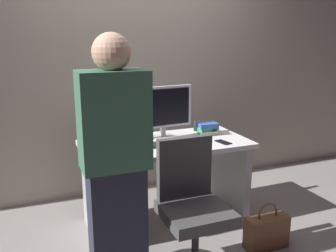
{
  "coord_description": "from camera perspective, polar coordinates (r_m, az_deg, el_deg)",
  "views": [
    {
      "loc": [
        -1.09,
        -2.76,
        1.62
      ],
      "look_at": [
        0.0,
        -0.05,
        0.89
      ],
      "focal_mm": 39.07,
      "sensor_mm": 36.0,
      "label": 1
    }
  ],
  "objects": [
    {
      "name": "book_stack",
      "position": [
        3.34,
        6.09,
        -0.3
      ],
      "size": [
        0.23,
        0.18,
        0.11
      ],
      "color": "beige",
      "rests_on": "desk"
    },
    {
      "name": "cell_phone",
      "position": [
        3.1,
        8.6,
        -2.51
      ],
      "size": [
        0.1,
        0.16,
        0.01
      ],
      "primitive_type": "cube",
      "rotation": [
        0.0,
        0.0,
        0.2
      ],
      "color": "black",
      "rests_on": "desk"
    },
    {
      "name": "office_chair",
      "position": [
        2.58,
        3.77,
        -13.52
      ],
      "size": [
        0.52,
        0.52,
        0.94
      ],
      "color": "black",
      "rests_on": "ground"
    },
    {
      "name": "desk",
      "position": [
        3.16,
        -0.34,
        -6.51
      ],
      "size": [
        1.4,
        0.69,
        0.74
      ],
      "color": "white",
      "rests_on": "ground"
    },
    {
      "name": "handbag",
      "position": [
        3.05,
        15.12,
        -15.6
      ],
      "size": [
        0.34,
        0.14,
        0.38
      ],
      "color": "brown",
      "rests_on": "ground"
    },
    {
      "name": "cup_by_monitor",
      "position": [
        3.03,
        -9.57,
        -2.1
      ],
      "size": [
        0.07,
        0.07,
        0.09
      ],
      "primitive_type": "cylinder",
      "color": "white",
      "rests_on": "desk"
    },
    {
      "name": "ground_plane",
      "position": [
        3.38,
        -0.33,
        -14.64
      ],
      "size": [
        9.0,
        9.0,
        0.0
      ],
      "primitive_type": "plane",
      "color": "gray"
    },
    {
      "name": "wall_back",
      "position": [
        3.78,
        -5.3,
        12.15
      ],
      "size": [
        6.4,
        0.1,
        3.0
      ],
      "primitive_type": "cube",
      "color": "#9E9384",
      "rests_on": "ground"
    },
    {
      "name": "monitor",
      "position": [
        3.15,
        -0.8,
        2.63
      ],
      "size": [
        0.54,
        0.16,
        0.46
      ],
      "color": "silver",
      "rests_on": "desk"
    },
    {
      "name": "cup_near_keyboard",
      "position": [
        2.82,
        -7.38,
        -3.19
      ],
      "size": [
        0.07,
        0.07,
        0.1
      ],
      "primitive_type": "cylinder",
      "color": "white",
      "rests_on": "desk"
    },
    {
      "name": "mouse",
      "position": [
        3.14,
        4.91,
        -1.94
      ],
      "size": [
        0.06,
        0.1,
        0.03
      ],
      "primitive_type": "ellipsoid",
      "color": "white",
      "rests_on": "desk"
    },
    {
      "name": "keyboard",
      "position": [
        3.01,
        -0.15,
        -2.77
      ],
      "size": [
        0.43,
        0.13,
        0.02
      ],
      "primitive_type": "cube",
      "rotation": [
        0.0,
        0.0,
        -0.0
      ],
      "color": "#262626",
      "rests_on": "desk"
    },
    {
      "name": "person_at_desk",
      "position": [
        2.23,
        -8.19,
        -6.62
      ],
      "size": [
        0.4,
        0.24,
        1.64
      ],
      "color": "#262838",
      "rests_on": "ground"
    }
  ]
}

